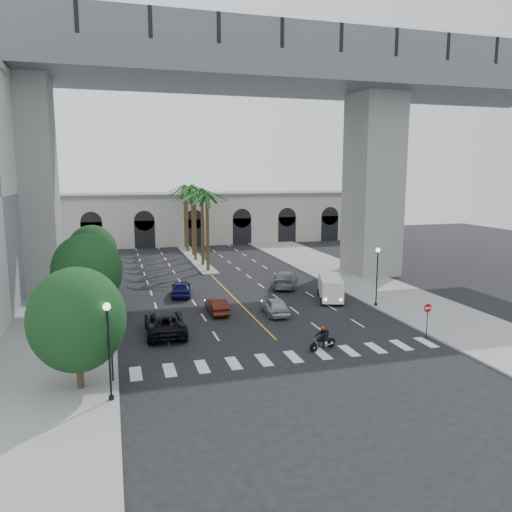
{
  "coord_description": "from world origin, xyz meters",
  "views": [
    {
      "loc": [
        -10.96,
        -30.53,
        11.79
      ],
      "look_at": [
        -0.35,
        6.0,
        5.48
      ],
      "focal_mm": 35.0,
      "sensor_mm": 36.0,
      "label": 1
    }
  ],
  "objects_px": {
    "traffic_signal_far": "(111,321)",
    "pedestrian_a": "(100,341)",
    "lamp_post_left_near": "(109,343)",
    "lamp_post_right": "(377,272)",
    "car_b": "(217,306)",
    "cargo_van": "(331,287)",
    "motorcycle_rider": "(323,339)",
    "car_e": "(181,288)",
    "lamp_post_left_far": "(109,269)",
    "traffic_signal_near": "(111,341)",
    "do_not_enter_sign": "(428,313)",
    "pedestrian_b": "(73,321)",
    "car_c": "(165,323)",
    "car_d": "(285,279)",
    "car_a": "(275,306)"
  },
  "relations": [
    {
      "from": "traffic_signal_far",
      "to": "traffic_signal_near",
      "type": "bearing_deg",
      "value": -90.0
    },
    {
      "from": "car_d",
      "to": "pedestrian_a",
      "type": "relative_size",
      "value": 3.53
    },
    {
      "from": "lamp_post_left_near",
      "to": "car_b",
      "type": "relative_size",
      "value": 1.33
    },
    {
      "from": "car_d",
      "to": "traffic_signal_near",
      "type": "bearing_deg",
      "value": 72.68
    },
    {
      "from": "car_b",
      "to": "do_not_enter_sign",
      "type": "bearing_deg",
      "value": 140.83
    },
    {
      "from": "cargo_van",
      "to": "do_not_enter_sign",
      "type": "bearing_deg",
      "value": -61.45
    },
    {
      "from": "lamp_post_left_far",
      "to": "car_b",
      "type": "height_order",
      "value": "lamp_post_left_far"
    },
    {
      "from": "lamp_post_left_far",
      "to": "pedestrian_a",
      "type": "xyz_separation_m",
      "value": [
        -0.65,
        -13.78,
        -2.24
      ]
    },
    {
      "from": "motorcycle_rider",
      "to": "cargo_van",
      "type": "bearing_deg",
      "value": 43.44
    },
    {
      "from": "cargo_van",
      "to": "pedestrian_b",
      "type": "bearing_deg",
      "value": -151.89
    },
    {
      "from": "lamp_post_left_far",
      "to": "lamp_post_right",
      "type": "xyz_separation_m",
      "value": [
        22.8,
        -8.0,
        0.0
      ]
    },
    {
      "from": "motorcycle_rider",
      "to": "car_e",
      "type": "bearing_deg",
      "value": 92.11
    },
    {
      "from": "motorcycle_rider",
      "to": "car_c",
      "type": "relative_size",
      "value": 0.36
    },
    {
      "from": "traffic_signal_far",
      "to": "pedestrian_a",
      "type": "height_order",
      "value": "traffic_signal_far"
    },
    {
      "from": "car_b",
      "to": "car_c",
      "type": "xyz_separation_m",
      "value": [
        -4.81,
        -4.26,
        0.19
      ]
    },
    {
      "from": "traffic_signal_far",
      "to": "motorcycle_rider",
      "type": "xyz_separation_m",
      "value": [
        13.73,
        -2.29,
        -1.77
      ]
    },
    {
      "from": "lamp_post_left_far",
      "to": "motorcycle_rider",
      "type": "xyz_separation_m",
      "value": [
        13.83,
        -16.79,
        -2.48
      ]
    },
    {
      "from": "car_b",
      "to": "car_d",
      "type": "xyz_separation_m",
      "value": [
        8.95,
        7.92,
        0.19
      ]
    },
    {
      "from": "lamp_post_left_far",
      "to": "cargo_van",
      "type": "height_order",
      "value": "lamp_post_left_far"
    },
    {
      "from": "car_a",
      "to": "pedestrian_a",
      "type": "bearing_deg",
      "value": 26.39
    },
    {
      "from": "car_b",
      "to": "car_e",
      "type": "bearing_deg",
      "value": -74.03
    },
    {
      "from": "lamp_post_left_near",
      "to": "traffic_signal_far",
      "type": "distance_m",
      "value": 6.54
    },
    {
      "from": "car_b",
      "to": "car_c",
      "type": "bearing_deg",
      "value": 41.18
    },
    {
      "from": "cargo_van",
      "to": "car_c",
      "type": "bearing_deg",
      "value": -141.3
    },
    {
      "from": "lamp_post_left_near",
      "to": "lamp_post_right",
      "type": "height_order",
      "value": "same"
    },
    {
      "from": "lamp_post_left_near",
      "to": "car_e",
      "type": "bearing_deg",
      "value": 73.16
    },
    {
      "from": "car_d",
      "to": "lamp_post_left_near",
      "type": "bearing_deg",
      "value": 75.79
    },
    {
      "from": "lamp_post_right",
      "to": "car_e",
      "type": "bearing_deg",
      "value": 151.13
    },
    {
      "from": "lamp_post_left_far",
      "to": "pedestrian_b",
      "type": "height_order",
      "value": "lamp_post_left_far"
    },
    {
      "from": "lamp_post_left_near",
      "to": "pedestrian_b",
      "type": "relative_size",
      "value": 3.41
    },
    {
      "from": "do_not_enter_sign",
      "to": "car_a",
      "type": "bearing_deg",
      "value": 135.32
    },
    {
      "from": "lamp_post_left_far",
      "to": "car_e",
      "type": "distance_m",
      "value": 7.13
    },
    {
      "from": "lamp_post_left_near",
      "to": "pedestrian_b",
      "type": "distance_m",
      "value": 13.16
    },
    {
      "from": "lamp_post_left_far",
      "to": "do_not_enter_sign",
      "type": "relative_size",
      "value": 2.06
    },
    {
      "from": "traffic_signal_near",
      "to": "car_b",
      "type": "distance_m",
      "value": 15.16
    },
    {
      "from": "cargo_van",
      "to": "do_not_enter_sign",
      "type": "relative_size",
      "value": 2.14
    },
    {
      "from": "traffic_signal_near",
      "to": "car_c",
      "type": "xyz_separation_m",
      "value": [
        3.8,
        8.08,
        -1.66
      ]
    },
    {
      "from": "lamp_post_left_far",
      "to": "pedestrian_a",
      "type": "distance_m",
      "value": 13.98
    },
    {
      "from": "car_a",
      "to": "do_not_enter_sign",
      "type": "distance_m",
      "value": 12.47
    },
    {
      "from": "traffic_signal_far",
      "to": "motorcycle_rider",
      "type": "relative_size",
      "value": 1.68
    },
    {
      "from": "lamp_post_left_near",
      "to": "car_b",
      "type": "height_order",
      "value": "lamp_post_left_near"
    },
    {
      "from": "lamp_post_left_near",
      "to": "lamp_post_right",
      "type": "xyz_separation_m",
      "value": [
        22.8,
        13.0,
        0.0
      ]
    },
    {
      "from": "car_c",
      "to": "pedestrian_b",
      "type": "relative_size",
      "value": 3.88
    },
    {
      "from": "car_e",
      "to": "do_not_enter_sign",
      "type": "relative_size",
      "value": 1.77
    },
    {
      "from": "car_e",
      "to": "car_d",
      "type": "bearing_deg",
      "value": -167.16
    },
    {
      "from": "traffic_signal_near",
      "to": "traffic_signal_far",
      "type": "height_order",
      "value": "same"
    },
    {
      "from": "lamp_post_left_near",
      "to": "motorcycle_rider",
      "type": "bearing_deg",
      "value": 16.93
    },
    {
      "from": "car_e",
      "to": "pedestrian_b",
      "type": "bearing_deg",
      "value": 53.16
    },
    {
      "from": "car_b",
      "to": "cargo_van",
      "type": "height_order",
      "value": "cargo_van"
    },
    {
      "from": "lamp_post_left_far",
      "to": "motorcycle_rider",
      "type": "height_order",
      "value": "lamp_post_left_far"
    }
  ]
}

